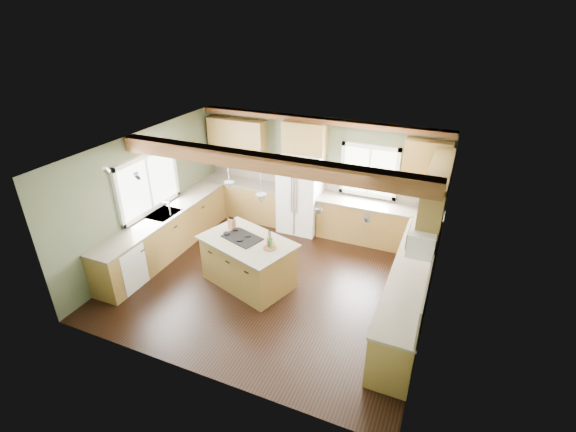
% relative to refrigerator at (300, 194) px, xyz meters
% --- Properties ---
extents(floor, '(5.60, 5.60, 0.00)m').
position_rel_refrigerator_xyz_m(floor, '(0.30, -2.12, -0.90)').
color(floor, black).
rests_on(floor, ground).
extents(ceiling, '(5.60, 5.60, 0.00)m').
position_rel_refrigerator_xyz_m(ceiling, '(0.30, -2.12, 1.70)').
color(ceiling, silver).
rests_on(ceiling, wall_back).
extents(wall_back, '(5.60, 0.00, 5.60)m').
position_rel_refrigerator_xyz_m(wall_back, '(0.30, 0.38, 0.40)').
color(wall_back, '#49543B').
rests_on(wall_back, ground).
extents(wall_left, '(0.00, 5.00, 5.00)m').
position_rel_refrigerator_xyz_m(wall_left, '(-2.50, -2.12, 0.40)').
color(wall_left, '#49543B').
rests_on(wall_left, ground).
extents(wall_right, '(0.00, 5.00, 5.00)m').
position_rel_refrigerator_xyz_m(wall_right, '(3.10, -2.12, 0.40)').
color(wall_right, '#49543B').
rests_on(wall_right, ground).
extents(ceiling_beam, '(5.55, 0.26, 0.26)m').
position_rel_refrigerator_xyz_m(ceiling_beam, '(0.30, -2.36, 1.57)').
color(ceiling_beam, '#522D17').
rests_on(ceiling_beam, ceiling).
extents(soffit_trim, '(5.55, 0.20, 0.10)m').
position_rel_refrigerator_xyz_m(soffit_trim, '(0.30, 0.28, 1.64)').
color(soffit_trim, '#522D17').
rests_on(soffit_trim, ceiling).
extents(backsplash_back, '(5.58, 0.03, 0.58)m').
position_rel_refrigerator_xyz_m(backsplash_back, '(0.30, 0.36, 0.31)').
color(backsplash_back, brown).
rests_on(backsplash_back, wall_back).
extents(backsplash_right, '(0.03, 3.70, 0.58)m').
position_rel_refrigerator_xyz_m(backsplash_right, '(3.08, -2.07, 0.31)').
color(backsplash_right, brown).
rests_on(backsplash_right, wall_right).
extents(base_cab_back_left, '(2.02, 0.60, 0.88)m').
position_rel_refrigerator_xyz_m(base_cab_back_left, '(-1.49, 0.08, -0.46)').
color(base_cab_back_left, brown).
rests_on(base_cab_back_left, floor).
extents(counter_back_left, '(2.06, 0.64, 0.04)m').
position_rel_refrigerator_xyz_m(counter_back_left, '(-1.49, 0.08, 0.00)').
color(counter_back_left, brown).
rests_on(counter_back_left, base_cab_back_left).
extents(base_cab_back_right, '(2.62, 0.60, 0.88)m').
position_rel_refrigerator_xyz_m(base_cab_back_right, '(1.79, 0.08, -0.46)').
color(base_cab_back_right, brown).
rests_on(base_cab_back_right, floor).
extents(counter_back_right, '(2.66, 0.64, 0.04)m').
position_rel_refrigerator_xyz_m(counter_back_right, '(1.79, 0.08, 0.00)').
color(counter_back_right, brown).
rests_on(counter_back_right, base_cab_back_right).
extents(base_cab_left, '(0.60, 3.70, 0.88)m').
position_rel_refrigerator_xyz_m(base_cab_left, '(-2.20, -2.07, -0.46)').
color(base_cab_left, brown).
rests_on(base_cab_left, floor).
extents(counter_left, '(0.64, 3.74, 0.04)m').
position_rel_refrigerator_xyz_m(counter_left, '(-2.20, -2.07, 0.00)').
color(counter_left, brown).
rests_on(counter_left, base_cab_left).
extents(base_cab_right, '(0.60, 3.70, 0.88)m').
position_rel_refrigerator_xyz_m(base_cab_right, '(2.80, -2.07, -0.46)').
color(base_cab_right, brown).
rests_on(base_cab_right, floor).
extents(counter_right, '(0.64, 3.74, 0.04)m').
position_rel_refrigerator_xyz_m(counter_right, '(2.80, -2.07, 0.00)').
color(counter_right, brown).
rests_on(counter_right, base_cab_right).
extents(upper_cab_back_left, '(1.40, 0.35, 0.90)m').
position_rel_refrigerator_xyz_m(upper_cab_back_left, '(-1.69, 0.21, 1.05)').
color(upper_cab_back_left, brown).
rests_on(upper_cab_back_left, wall_back).
extents(upper_cab_over_fridge, '(0.96, 0.35, 0.70)m').
position_rel_refrigerator_xyz_m(upper_cab_over_fridge, '(-0.00, 0.21, 1.25)').
color(upper_cab_over_fridge, brown).
rests_on(upper_cab_over_fridge, wall_back).
extents(upper_cab_right, '(0.35, 2.20, 0.90)m').
position_rel_refrigerator_xyz_m(upper_cab_right, '(2.92, -1.22, 1.05)').
color(upper_cab_right, brown).
rests_on(upper_cab_right, wall_right).
extents(upper_cab_back_corner, '(0.90, 0.35, 0.90)m').
position_rel_refrigerator_xyz_m(upper_cab_back_corner, '(2.60, 0.21, 1.05)').
color(upper_cab_back_corner, brown).
rests_on(upper_cab_back_corner, wall_back).
extents(window_left, '(0.04, 1.60, 1.05)m').
position_rel_refrigerator_xyz_m(window_left, '(-2.48, -2.07, 0.65)').
color(window_left, white).
rests_on(window_left, wall_left).
extents(window_back, '(1.10, 0.04, 1.00)m').
position_rel_refrigerator_xyz_m(window_back, '(1.45, 0.36, 0.65)').
color(window_back, white).
rests_on(window_back, wall_back).
extents(sink, '(0.50, 0.65, 0.03)m').
position_rel_refrigerator_xyz_m(sink, '(-2.20, -2.07, 0.01)').
color(sink, '#262628').
rests_on(sink, counter_left).
extents(faucet, '(0.02, 0.02, 0.28)m').
position_rel_refrigerator_xyz_m(faucet, '(-2.02, -2.07, 0.15)').
color(faucet, '#B2B2B7').
rests_on(faucet, sink).
extents(dishwasher, '(0.60, 0.60, 0.84)m').
position_rel_refrigerator_xyz_m(dishwasher, '(-2.19, -3.37, -0.47)').
color(dishwasher, white).
rests_on(dishwasher, floor).
extents(oven, '(0.60, 0.72, 0.84)m').
position_rel_refrigerator_xyz_m(oven, '(2.79, -3.37, -0.47)').
color(oven, white).
rests_on(oven, floor).
extents(microwave, '(0.40, 0.70, 0.38)m').
position_rel_refrigerator_xyz_m(microwave, '(2.88, -2.17, 0.65)').
color(microwave, white).
rests_on(microwave, wall_right).
extents(pendant_left, '(0.18, 0.18, 0.16)m').
position_rel_refrigerator_xyz_m(pendant_left, '(-0.48, -2.24, 0.98)').
color(pendant_left, '#B2B2B7').
rests_on(pendant_left, ceiling).
extents(pendant_right, '(0.18, 0.18, 0.16)m').
position_rel_refrigerator_xyz_m(pendant_right, '(0.28, -2.48, 0.98)').
color(pendant_right, '#B2B2B7').
rests_on(pendant_right, ceiling).
extents(refrigerator, '(0.90, 0.74, 1.80)m').
position_rel_refrigerator_xyz_m(refrigerator, '(0.00, 0.00, 0.00)').
color(refrigerator, white).
rests_on(refrigerator, floor).
extents(island, '(1.81, 1.42, 0.88)m').
position_rel_refrigerator_xyz_m(island, '(-0.10, -2.36, -0.46)').
color(island, brown).
rests_on(island, floor).
extents(island_top, '(1.95, 1.55, 0.04)m').
position_rel_refrigerator_xyz_m(island_top, '(-0.10, -2.36, 0.00)').
color(island_top, brown).
rests_on(island_top, island).
extents(cooktop, '(0.80, 0.65, 0.02)m').
position_rel_refrigerator_xyz_m(cooktop, '(-0.23, -2.32, 0.03)').
color(cooktop, black).
rests_on(cooktop, island_top).
extents(knife_block, '(0.16, 0.14, 0.21)m').
position_rel_refrigerator_xyz_m(knife_block, '(-0.57, -2.09, 0.13)').
color(knife_block, brown).
rests_on(knife_block, island_top).
extents(utensil_crock, '(0.13, 0.13, 0.14)m').
position_rel_refrigerator_xyz_m(utensil_crock, '(0.36, -2.37, 0.09)').
color(utensil_crock, '#382F2C').
rests_on(utensil_crock, island_top).
extents(bottle_tray, '(0.31, 0.31, 0.22)m').
position_rel_refrigerator_xyz_m(bottle_tray, '(0.39, -2.43, 0.13)').
color(bottle_tray, brown).
rests_on(bottle_tray, island_top).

